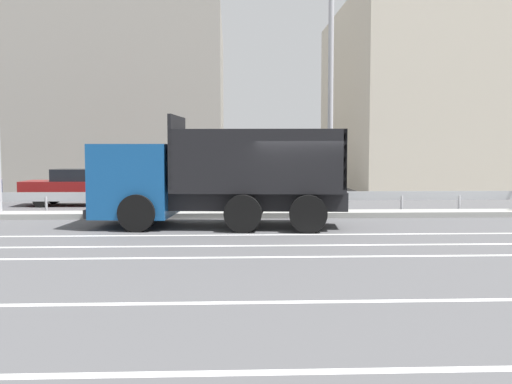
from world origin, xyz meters
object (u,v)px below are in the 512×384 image
dump_truck (188,184)px  parked_car_2 (83,187)px  street_lamp_2 (332,71)px  median_road_sign (128,181)px  parked_car_3 (231,186)px

dump_truck → parked_car_2: 8.23m
street_lamp_2 → parked_car_2: street_lamp_2 is taller
dump_truck → median_road_sign: bearing=47.4°
parked_car_2 → parked_car_3: size_ratio=1.18×
dump_truck → street_lamp_2: size_ratio=0.85×
dump_truck → median_road_sign: dump_truck is taller
parked_car_3 → street_lamp_2: bearing=-143.4°
median_road_sign → parked_car_3: size_ratio=0.58×
street_lamp_2 → parked_car_3: 6.87m
parked_car_3 → dump_truck: bearing=168.6°
street_lamp_2 → median_road_sign: bearing=179.4°
dump_truck → median_road_sign: 3.22m
dump_truck → street_lamp_2: street_lamp_2 is taller
median_road_sign → parked_car_3: median_road_sign is taller
median_road_sign → parked_car_3: (3.42, 4.32, -0.43)m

